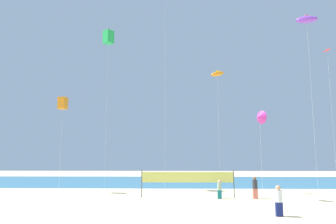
% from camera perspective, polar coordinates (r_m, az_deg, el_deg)
% --- Properties ---
extents(ocean_band, '(120.00, 20.00, 0.01)m').
position_cam_1_polar(ocean_band, '(44.97, 2.11, -12.62)').
color(ocean_band, teal).
rests_on(ocean_band, ground).
extents(beachgoer_sage_shirt, '(0.36, 0.36, 1.55)m').
position_cam_1_polar(beachgoer_sage_shirt, '(27.17, 9.46, -13.75)').
color(beachgoer_sage_shirt, '#19727A').
rests_on(beachgoer_sage_shirt, ground).
extents(beachgoer_charcoal_shirt, '(0.42, 0.42, 1.83)m').
position_cam_1_polar(beachgoer_charcoal_shirt, '(27.88, 15.73, -13.12)').
color(beachgoer_charcoal_shirt, '#EA7260').
rests_on(beachgoer_charcoal_shirt, ground).
extents(beachgoer_white_shirt, '(0.42, 0.42, 1.82)m').
position_cam_1_polar(beachgoer_white_shirt, '(20.32, 19.71, -14.95)').
color(beachgoer_white_shirt, navy).
rests_on(beachgoer_white_shirt, ground).
extents(volleyball_net, '(8.08, 0.18, 2.40)m').
position_cam_1_polar(volleyball_net, '(27.57, 3.64, -12.08)').
color(volleyball_net, '#4C4C51').
rests_on(volleyball_net, ground).
extents(kite_violet_diamond, '(0.51, 0.52, 20.76)m').
position_cam_1_polar(kite_violet_diamond, '(34.46, -0.54, 18.37)').
color(kite_violet_diamond, silver).
rests_on(kite_violet_diamond, ground).
extents(kite_green_box, '(1.32, 1.32, 17.95)m').
position_cam_1_polar(kite_green_box, '(37.52, -10.90, 13.35)').
color(kite_green_box, silver).
rests_on(kite_green_box, ground).
extents(kite_red_diamond, '(0.80, 0.79, 13.73)m').
position_cam_1_polar(kite_red_diamond, '(33.45, 27.24, 9.86)').
color(kite_red_diamond, silver).
rests_on(kite_red_diamond, ground).
extents(kite_magenta_delta, '(1.00, 1.21, 7.37)m').
position_cam_1_polar(kite_magenta_delta, '(27.28, 16.51, -0.93)').
color(kite_magenta_delta, silver).
rests_on(kite_magenta_delta, ground).
extents(kite_violet_inflatable, '(1.83, 1.09, 15.47)m').
position_cam_1_polar(kite_violet_inflatable, '(29.74, 24.17, 15.22)').
color(kite_violet_inflatable, silver).
rests_on(kite_violet_inflatable, ground).
extents(kite_orange_inflatable, '(1.49, 0.63, 12.40)m').
position_cam_1_polar(kite_orange_inflatable, '(32.75, 9.07, 6.92)').
color(kite_orange_inflatable, silver).
rests_on(kite_orange_inflatable, ground).
extents(kite_orange_box, '(0.90, 0.90, 9.59)m').
position_cam_1_polar(kite_orange_box, '(33.85, -18.81, 1.54)').
color(kite_orange_box, silver).
rests_on(kite_orange_box, ground).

